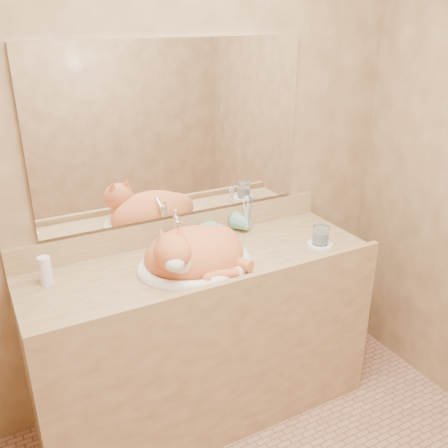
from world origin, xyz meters
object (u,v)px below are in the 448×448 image
vanity_counter (203,339)px  cat (193,252)px  toothbrush_cup (248,225)px  water_glass (321,235)px  soap_dispenser (221,227)px  sink_basin (195,249)px

vanity_counter → cat: 0.51m
cat → toothbrush_cup: (0.40, 0.20, -0.03)m
water_glass → vanity_counter: bearing=168.7°
soap_dispenser → water_glass: 0.48m
vanity_counter → toothbrush_cup: bearing=26.4°
soap_dispenser → toothbrush_cup: size_ratio=1.70×
sink_basin → cat: (-0.02, -0.01, -0.00)m
vanity_counter → sink_basin: bearing=-155.3°
vanity_counter → cat: cat is taller
vanity_counter → water_glass: water_glass is taller
water_glass → toothbrush_cup: bearing=130.1°
vanity_counter → cat: bearing=-150.4°
cat → water_glass: bearing=0.8°
sink_basin → cat: bearing=-150.0°
sink_basin → soap_dispenser: 0.26m
toothbrush_cup → water_glass: (0.24, -0.28, 0.01)m
vanity_counter → soap_dispenser: bearing=39.2°
sink_basin → toothbrush_cup: 0.43m
sink_basin → toothbrush_cup: sink_basin is taller
sink_basin → soap_dispenser: soap_dispenser is taller
water_glass → cat: bearing=172.7°
soap_dispenser → vanity_counter: bearing=-156.0°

